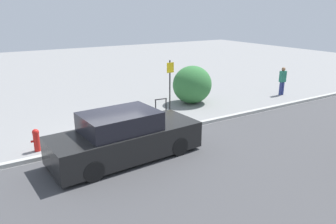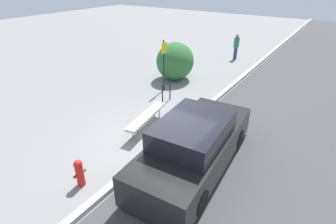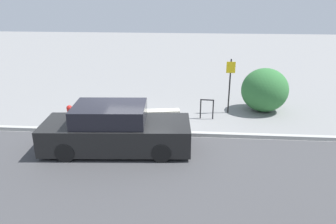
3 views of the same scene
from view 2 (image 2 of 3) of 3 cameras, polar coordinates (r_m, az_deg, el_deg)
ground_plane at (r=8.40m, az=-0.76°, el=-6.90°), size 60.00×60.00×0.00m
curb at (r=8.36m, az=-0.76°, el=-6.54°), size 60.00×0.20×0.13m
bench at (r=8.97m, az=-4.71°, el=-0.89°), size 2.25×0.72×0.53m
bike_rack at (r=10.89m, az=-0.38°, el=4.72°), size 0.55×0.09×0.83m
sign_post at (r=11.70m, az=-0.90°, el=11.01°), size 0.36×0.08×2.30m
fire_hydrant at (r=7.07m, az=-18.72°, el=-12.28°), size 0.36×0.22×0.77m
shrub_hedge at (r=13.25m, az=1.56°, el=10.99°), size 1.96×1.82×1.86m
pedestrian at (r=17.24m, az=14.62°, el=13.75°), size 0.37×0.24×1.52m
parked_car_near at (r=7.17m, az=5.76°, el=-7.25°), size 4.79×2.07×1.53m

